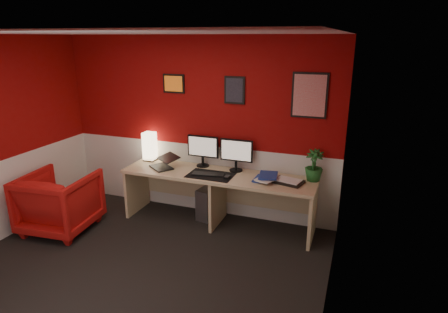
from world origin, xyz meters
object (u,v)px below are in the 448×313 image
laptop (161,160)px  monitor_left (203,146)px  potted_plant (314,165)px  desk (218,199)px  armchair (60,202)px  zen_tray (288,182)px  monitor_right (236,150)px  shoji_lamp (150,147)px  pc_tower (210,202)px

laptop → monitor_left: bearing=64.1°
monitor_left → potted_plant: size_ratio=1.45×
desk → armchair: (-1.90, -0.85, 0.03)m
armchair → zen_tray: bearing=-168.7°
laptop → monitor_right: size_ratio=0.57×
shoji_lamp → zen_tray: (2.09, -0.21, -0.18)m
zen_tray → potted_plant: size_ratio=0.87×
desk → laptop: laptop is taller
shoji_lamp → laptop: shoji_lamp is taller
shoji_lamp → monitor_left: bearing=1.3°
zen_tray → monitor_left: bearing=169.7°
shoji_lamp → zen_tray: size_ratio=1.14×
shoji_lamp → potted_plant: 2.36m
desk → zen_tray: bearing=0.2°
monitor_right → laptop: bearing=-166.3°
pc_tower → monitor_right: bearing=14.5°
zen_tray → monitor_right: bearing=165.0°
monitor_right → pc_tower: monitor_right is taller
monitor_left → pc_tower: monitor_left is taller
zen_tray → armchair: size_ratio=0.40×
desk → shoji_lamp: shoji_lamp is taller
monitor_right → armchair: size_ratio=0.67×
monitor_left → monitor_right: size_ratio=1.00×
potted_plant → zen_tray: bearing=-145.1°
desk → shoji_lamp: 1.29m
pc_tower → armchair: 2.01m
shoji_lamp → monitor_left: (0.83, 0.02, 0.09)m
desk → laptop: 0.95m
shoji_lamp → potted_plant: size_ratio=1.00×
monitor_left → monitor_right: same height
desk → laptop: (-0.82, -0.04, 0.47)m
laptop → zen_tray: (1.77, 0.04, -0.09)m
pc_tower → armchair: bearing=-139.0°
potted_plant → armchair: potted_plant is taller
monitor_right → zen_tray: size_ratio=1.66×
shoji_lamp → pc_tower: shoji_lamp is taller
shoji_lamp → pc_tower: bearing=-2.1°
desk → monitor_right: (0.19, 0.21, 0.66)m
pc_tower → zen_tray: bearing=1.4°
monitor_right → zen_tray: 0.83m
shoji_lamp → laptop: bearing=-38.2°
monitor_right → pc_tower: 0.88m
armchair → potted_plant: bearing=-166.9°
monitor_left → pc_tower: (0.12, -0.05, -0.80)m
laptop → pc_tower: (0.63, 0.22, -0.61)m
laptop → pc_tower: size_ratio=0.73×
shoji_lamp → pc_tower: size_ratio=0.89×
shoji_lamp → monitor_right: monitor_right is taller
monitor_right → shoji_lamp: bearing=179.7°
shoji_lamp → monitor_left: monitor_left is taller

